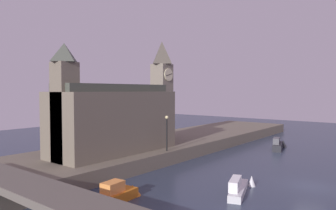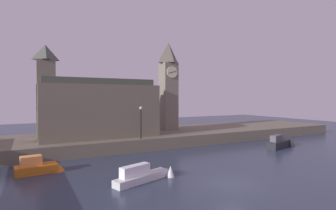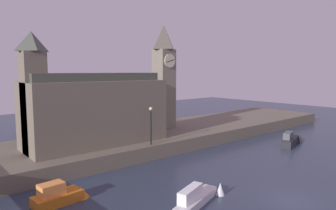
{
  "view_description": "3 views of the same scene",
  "coord_description": "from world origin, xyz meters",
  "px_view_note": "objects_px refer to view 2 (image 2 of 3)",
  "views": [
    {
      "loc": [
        -28.58,
        -7.21,
        8.19
      ],
      "look_at": [
        1.95,
        17.02,
        6.41
      ],
      "focal_mm": 34.18,
      "sensor_mm": 36.0,
      "label": 1
    },
    {
      "loc": [
        -13.37,
        -14.83,
        6.48
      ],
      "look_at": [
        4.23,
        17.92,
        5.44
      ],
      "focal_mm": 28.27,
      "sensor_mm": 36.0,
      "label": 2
    },
    {
      "loc": [
        -20.05,
        -10.03,
        9.1
      ],
      "look_at": [
        1.19,
        14.79,
        5.43
      ],
      "focal_mm": 32.8,
      "sensor_mm": 36.0,
      "label": 3
    }
  ],
  "objects_px": {
    "streetlamp": "(141,119)",
    "boat_patrol_orange": "(40,167)",
    "parliament_hall": "(96,108)",
    "boat_barge_dark": "(281,143)",
    "boat_ferry_white": "(146,175)",
    "clock_tower": "(168,84)"
  },
  "relations": [
    {
      "from": "boat_patrol_orange",
      "to": "streetlamp",
      "type": "bearing_deg",
      "value": 21.6
    },
    {
      "from": "boat_patrol_orange",
      "to": "boat_barge_dark",
      "type": "relative_size",
      "value": 0.76
    },
    {
      "from": "parliament_hall",
      "to": "boat_patrol_orange",
      "type": "relative_size",
      "value": 3.53
    },
    {
      "from": "boat_barge_dark",
      "to": "boat_ferry_white",
      "type": "bearing_deg",
      "value": -168.48
    },
    {
      "from": "boat_ferry_white",
      "to": "clock_tower",
      "type": "bearing_deg",
      "value": 56.91
    },
    {
      "from": "clock_tower",
      "to": "boat_barge_dark",
      "type": "distance_m",
      "value": 18.09
    },
    {
      "from": "boat_barge_dark",
      "to": "boat_ferry_white",
      "type": "xyz_separation_m",
      "value": [
        -20.72,
        -4.22,
        -0.15
      ]
    },
    {
      "from": "streetlamp",
      "to": "boat_barge_dark",
      "type": "bearing_deg",
      "value": -21.23
    },
    {
      "from": "parliament_hall",
      "to": "boat_barge_dark",
      "type": "bearing_deg",
      "value": -26.45
    },
    {
      "from": "clock_tower",
      "to": "streetlamp",
      "type": "distance_m",
      "value": 11.16
    },
    {
      "from": "clock_tower",
      "to": "streetlamp",
      "type": "bearing_deg",
      "value": -137.45
    },
    {
      "from": "clock_tower",
      "to": "boat_barge_dark",
      "type": "height_order",
      "value": "clock_tower"
    },
    {
      "from": "clock_tower",
      "to": "boat_patrol_orange",
      "type": "relative_size",
      "value": 3.34
    },
    {
      "from": "clock_tower",
      "to": "parliament_hall",
      "type": "height_order",
      "value": "clock_tower"
    },
    {
      "from": "parliament_hall",
      "to": "streetlamp",
      "type": "height_order",
      "value": "parliament_hall"
    },
    {
      "from": "parliament_hall",
      "to": "boat_patrol_orange",
      "type": "xyz_separation_m",
      "value": [
        -6.75,
        -8.44,
        -4.64
      ]
    },
    {
      "from": "clock_tower",
      "to": "boat_ferry_white",
      "type": "height_order",
      "value": "clock_tower"
    },
    {
      "from": "clock_tower",
      "to": "boat_barge_dark",
      "type": "xyz_separation_m",
      "value": [
        9.25,
        -13.38,
        -7.93
      ]
    },
    {
      "from": "streetlamp",
      "to": "boat_patrol_orange",
      "type": "height_order",
      "value": "streetlamp"
    },
    {
      "from": "clock_tower",
      "to": "streetlamp",
      "type": "xyz_separation_m",
      "value": [
        -7.49,
        -6.87,
        -4.6
      ]
    },
    {
      "from": "clock_tower",
      "to": "boat_patrol_orange",
      "type": "distance_m",
      "value": 23.22
    },
    {
      "from": "boat_ferry_white",
      "to": "boat_barge_dark",
      "type": "bearing_deg",
      "value": 11.52
    }
  ]
}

